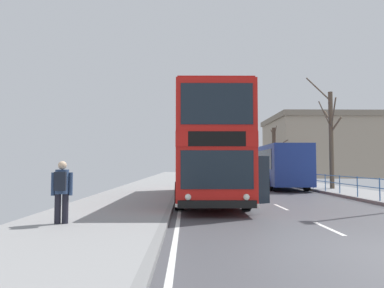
% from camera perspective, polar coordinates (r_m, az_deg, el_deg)
% --- Properties ---
extents(ground, '(15.80, 140.00, 0.20)m').
position_cam_1_polar(ground, '(7.73, 22.69, -15.13)').
color(ground, '#48484D').
extents(double_decker_bus_main, '(3.28, 11.47, 4.49)m').
position_cam_1_polar(double_decker_bus_main, '(16.91, 2.50, -0.92)').
color(double_decker_bus_main, red).
rests_on(double_decker_bus_main, ground).
extents(background_bus_far_lane, '(2.79, 10.20, 2.97)m').
position_cam_1_polar(background_bus_far_lane, '(27.29, 13.02, -3.25)').
color(background_bus_far_lane, navy).
rests_on(background_bus_far_lane, ground).
extents(pedestrian_railing_far_kerb, '(0.05, 20.17, 0.96)m').
position_cam_1_polar(pedestrian_railing_far_kerb, '(19.16, 24.47, -5.57)').
color(pedestrian_railing_far_kerb, '#386BA8').
rests_on(pedestrian_railing_far_kerb, ground).
extents(pedestrian_with_backpack, '(0.55, 0.56, 1.61)m').
position_cam_1_polar(pedestrian_with_backpack, '(10.05, -19.75, -6.42)').
color(pedestrian_with_backpack, black).
rests_on(pedestrian_with_backpack, ground).
extents(bare_tree_far_00, '(1.74, 2.27, 5.77)m').
position_cam_1_polar(bare_tree_far_00, '(41.42, 12.74, -1.27)').
color(bare_tree_far_00, '#423328').
rests_on(bare_tree_far_00, ground).
extents(bare_tree_far_01, '(1.65, 3.06, 7.45)m').
position_cam_1_polar(bare_tree_far_01, '(25.19, 20.90, 1.24)').
color(bare_tree_far_01, brown).
rests_on(bare_tree_far_01, ground).
extents(background_building_00, '(12.58, 13.91, 8.30)m').
position_cam_1_polar(background_building_00, '(53.31, 18.86, -0.39)').
color(background_building_00, gray).
rests_on(background_building_00, ground).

